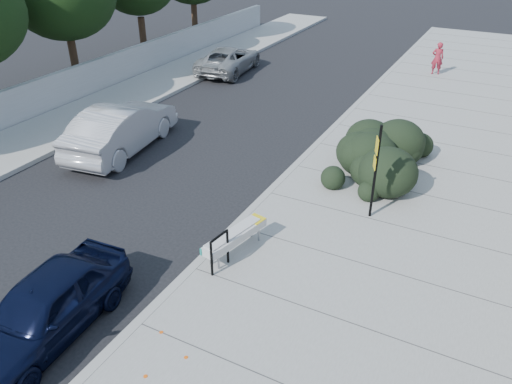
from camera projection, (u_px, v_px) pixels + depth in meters
ground at (193, 273)px, 11.78m from camera, size 120.00×120.00×0.00m
sidewalk_near at (472, 226)px, 13.34m from camera, size 11.20×50.00×0.15m
sidewalk_far at (61, 126)px, 19.39m from camera, size 3.00×50.00×0.15m
curb_near at (282, 180)px, 15.58m from camera, size 0.22×50.00×0.17m
curb_far at (90, 133)px, 18.79m from camera, size 0.22×50.00×0.17m
far_wall at (26, 103)px, 19.74m from camera, size 0.30×40.00×1.50m
bench at (235, 236)px, 12.00m from camera, size 0.81×1.98×0.59m
bike_rack at (220, 249)px, 11.39m from camera, size 0.14×0.64×0.94m
sign_post at (375, 167)px, 12.91m from camera, size 0.16×0.29×2.66m
hedge at (383, 147)px, 15.67m from camera, size 2.25×4.30×1.59m
sedan_navy at (45, 307)px, 9.81m from camera, size 1.84×4.03×1.34m
wagon_silver at (121, 128)px, 17.32m from camera, size 2.41×5.18×1.64m
suv_silver at (229, 59)px, 25.66m from camera, size 2.65×4.84×1.29m
pedestrian at (437, 58)px, 24.75m from camera, size 0.66×0.52×1.58m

